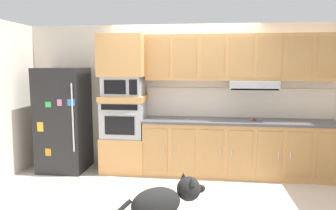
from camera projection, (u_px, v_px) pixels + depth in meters
name	position (u px, v px, depth m)	size (l,w,h in m)	color
ground_plane	(178.00, 190.00, 4.44)	(9.60, 9.60, 0.00)	beige
back_kitchen_wall	(184.00, 97.00, 5.37)	(6.20, 0.12, 2.50)	silver
refrigerator	(64.00, 119.00, 5.23)	(0.76, 0.73, 1.76)	black
oven_base_cabinet	(125.00, 153.00, 5.25)	(0.74, 0.62, 0.60)	tan
built_in_oven	(124.00, 119.00, 5.17)	(0.70, 0.62, 0.60)	#A8AAAF
appliance_mid_shelf	(124.00, 98.00, 5.13)	(0.74, 0.62, 0.10)	tan
microwave	(124.00, 86.00, 5.10)	(0.64, 0.54, 0.32)	#A8AAAF
appliance_upper_cabinet	(123.00, 56.00, 5.03)	(0.74, 0.62, 0.68)	tan
lower_cabinet_run	(238.00, 149.00, 5.01)	(3.08, 0.63, 0.88)	tan
countertop_slab	(239.00, 121.00, 4.95)	(3.12, 0.64, 0.04)	#4C4C51
backsplash_panel	(237.00, 103.00, 5.20)	(3.12, 0.02, 0.50)	white
upper_cabinet_with_hood	(241.00, 59.00, 4.94)	(3.08, 0.48, 0.88)	tan
screwdriver	(255.00, 119.00, 4.94)	(0.15, 0.14, 0.03)	red
dog	(164.00, 202.00, 3.03)	(0.87, 0.61, 0.69)	black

